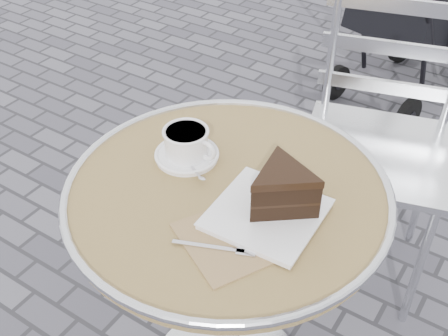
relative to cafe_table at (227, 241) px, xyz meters
The scene contains 5 objects.
cafe_table is the anchor object (origin of this frame).
cappuccino_set 0.24m from the cafe_table, 162.96° to the left, with size 0.16×0.15×0.07m.
cake_plate_set 0.25m from the cafe_table, ahead, with size 0.26×0.34×0.11m.
bistro_chair 0.72m from the cafe_table, 80.84° to the left, with size 0.54×0.54×0.98m.
baby_stroller 1.92m from the cafe_table, 92.81° to the left, with size 0.67×1.06×1.03m.
Camera 1 is at (0.50, -0.77, 1.53)m, focal length 45.00 mm.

